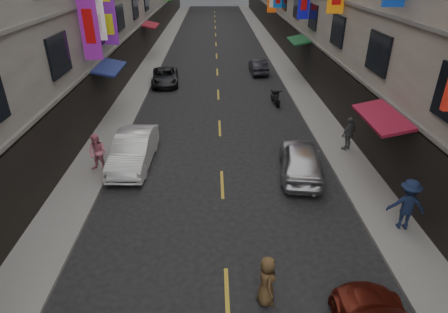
{
  "coord_description": "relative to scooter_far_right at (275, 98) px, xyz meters",
  "views": [
    {
      "loc": [
        -0.29,
        4.53,
        8.4
      ],
      "look_at": [
        -0.07,
        12.79,
        4.07
      ],
      "focal_mm": 30.0,
      "sensor_mm": 36.0,
      "label": 1
    }
  ],
  "objects": [
    {
      "name": "lane_markings",
      "position": [
        -3.72,
        11.1,
        -0.44
      ],
      "size": [
        0.12,
        80.2,
        0.01
      ],
      "color": "gold",
      "rests_on": "ground"
    },
    {
      "name": "car_left_far",
      "position": [
        -7.72,
        4.69,
        0.14
      ],
      "size": [
        2.31,
        4.36,
        1.17
      ],
      "primitive_type": "imported",
      "rotation": [
        0.0,
        0.0,
        0.09
      ],
      "color": "black",
      "rests_on": "ground"
    },
    {
      "name": "car_left_mid",
      "position": [
        -7.72,
        -8.01,
        0.3
      ],
      "size": [
        1.73,
        4.58,
        1.49
      ],
      "primitive_type": "imported",
      "rotation": [
        0.0,
        0.0,
        -0.03
      ],
      "color": "white",
      "rests_on": "ground"
    },
    {
      "name": "car_right_far",
      "position": [
        -0.28,
        7.64,
        0.15
      ],
      "size": [
        1.36,
        3.62,
        1.18
      ],
      "primitive_type": "imported",
      "rotation": [
        0.0,
        0.0,
        3.17
      ],
      "color": "#25262C",
      "rests_on": "ground"
    },
    {
      "name": "pedestrian_rnear",
      "position": [
        2.49,
        -13.08,
        0.62
      ],
      "size": [
        1.32,
        0.85,
        1.89
      ],
      "primitive_type": "imported",
      "rotation": [
        0.0,
        0.0,
        2.95
      ],
      "color": "#151F3C",
      "rests_on": "sidewalk_right"
    },
    {
      "name": "scooter_far_right",
      "position": [
        0.0,
        0.0,
        0.0
      ],
      "size": [
        0.53,
        1.8,
        1.14
      ],
      "rotation": [
        0.0,
        0.0,
        3.25
      ],
      "color": "black",
      "rests_on": "ground"
    },
    {
      "name": "car_right_mid",
      "position": [
        -0.28,
        -9.12,
        0.29
      ],
      "size": [
        2.31,
        4.47,
        1.46
      ],
      "primitive_type": "imported",
      "rotation": [
        0.0,
        0.0,
        3.0
      ],
      "color": "silver",
      "rests_on": "ground"
    },
    {
      "name": "street_awnings",
      "position": [
        -4.98,
        -1.9,
        2.56
      ],
      "size": [
        13.99,
        35.2,
        0.41
      ],
      "color": "#134926",
      "rests_on": "ground"
    },
    {
      "name": "pedestrian_lfar",
      "position": [
        -9.12,
        -8.72,
        0.54
      ],
      "size": [
        0.95,
        0.76,
        1.72
      ],
      "primitive_type": "imported",
      "rotation": [
        0.0,
        0.0,
        -0.25
      ],
      "color": "#D37087",
      "rests_on": "sidewalk_left"
    },
    {
      "name": "sidewalk_right",
      "position": [
        2.28,
        14.1,
        -0.38
      ],
      "size": [
        2.0,
        90.0,
        0.12
      ],
      "primitive_type": "cube",
      "color": "slate",
      "rests_on": "ground"
    },
    {
      "name": "pedestrian_rfar",
      "position": [
        2.5,
        -6.98,
        0.52
      ],
      "size": [
        1.13,
        1.03,
        1.69
      ],
      "primitive_type": "imported",
      "rotation": [
        0.0,
        0.0,
        3.75
      ],
      "color": "#5A595C",
      "rests_on": "sidewalk_right"
    },
    {
      "name": "pedestrian_crossing",
      "position": [
        -2.66,
        -16.05,
        0.33
      ],
      "size": [
        0.57,
        0.79,
        1.54
      ],
      "primitive_type": "imported",
      "rotation": [
        0.0,
        0.0,
        1.65
      ],
      "color": "brown",
      "rests_on": "ground"
    },
    {
      "name": "sidewalk_left",
      "position": [
        -9.72,
        14.1,
        -0.38
      ],
      "size": [
        2.0,
        90.0,
        0.12
      ],
      "primitive_type": "cube",
      "color": "slate",
      "rests_on": "ground"
    }
  ]
}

